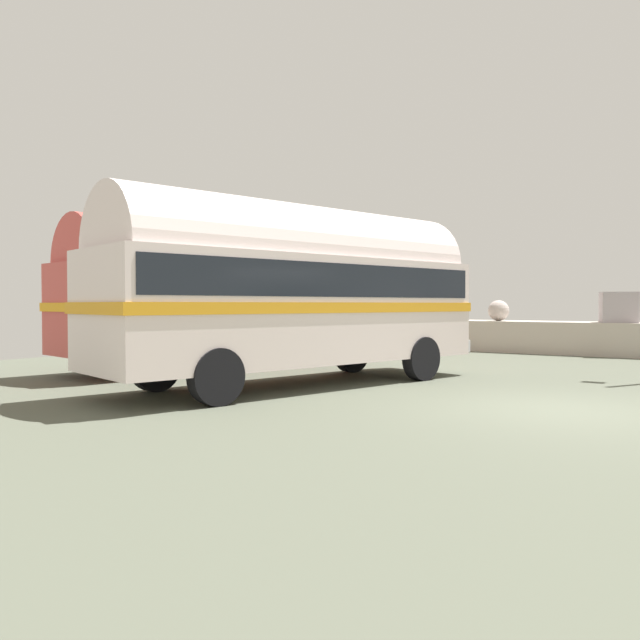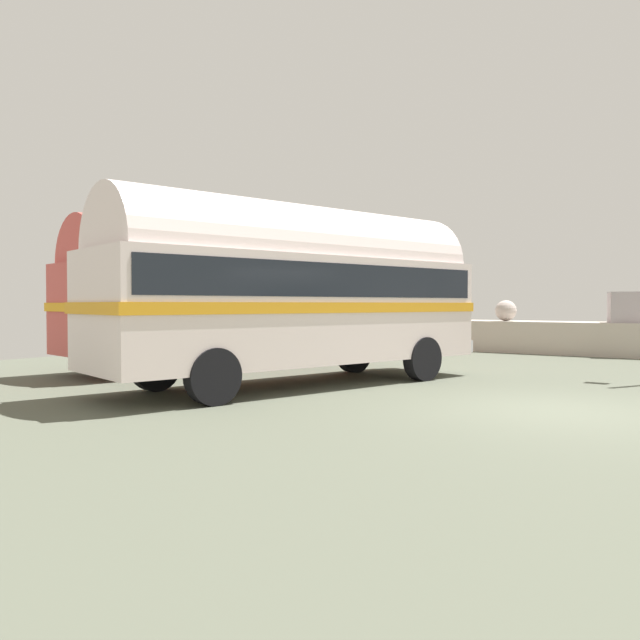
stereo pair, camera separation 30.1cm
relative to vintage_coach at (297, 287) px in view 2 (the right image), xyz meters
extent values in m
cube|color=#505445|center=(5.21, -0.02, -2.04)|extent=(32.00, 26.00, 0.02)
cube|color=#ABA19F|center=(-8.03, 11.38, -0.58)|extent=(0.94, 0.96, 0.74)
sphere|color=#BFA3A1|center=(-4.73, 11.50, -0.58)|extent=(0.75, 0.75, 0.75)
cube|color=beige|center=(-2.51, 11.73, -0.56)|extent=(0.92, 0.98, 0.77)
sphere|color=#BAABA3|center=(0.42, 11.54, -0.58)|extent=(0.73, 0.73, 0.73)
cube|color=#B3A7AC|center=(4.29, 11.59, -0.46)|extent=(1.29, 1.25, 0.98)
cylinder|color=black|center=(-0.39, 2.80, -1.55)|extent=(0.52, 1.00, 0.96)
cylinder|color=black|center=(1.74, 2.22, -1.55)|extent=(0.52, 1.00, 0.96)
cylinder|color=black|center=(-1.74, -2.23, -1.55)|extent=(0.52, 1.00, 0.96)
cylinder|color=black|center=(0.39, -2.81, -1.55)|extent=(0.52, 1.00, 0.96)
cube|color=silver|center=(0.00, 0.00, -0.48)|extent=(4.50, 8.74, 2.10)
cylinder|color=silver|center=(0.00, 0.00, 0.57)|extent=(4.22, 8.36, 2.20)
cube|color=orange|center=(0.00, 0.00, -0.42)|extent=(4.57, 8.83, 0.20)
cube|color=black|center=(0.00, 0.00, 0.10)|extent=(4.45, 8.42, 0.64)
cube|color=silver|center=(1.11, 4.12, -1.35)|extent=(2.24, 0.75, 0.28)
cylinder|color=black|center=(-4.47, 4.70, -1.55)|extent=(0.46, 1.00, 0.96)
cylinder|color=black|center=(-2.30, 4.27, -1.55)|extent=(0.46, 1.00, 0.96)
cylinder|color=black|center=(-5.48, -0.41, -1.55)|extent=(0.46, 1.00, 0.96)
cylinder|color=black|center=(-3.31, -0.84, -1.55)|extent=(0.46, 1.00, 0.96)
cube|color=#C8463F|center=(-3.89, 1.93, -0.48)|extent=(3.99, 8.71, 2.10)
cylinder|color=#C8463F|center=(-3.89, 1.93, 0.57)|extent=(3.73, 8.34, 2.20)
cube|color=orange|center=(-3.89, 1.93, -0.42)|extent=(4.05, 8.80, 0.20)
cube|color=black|center=(-3.89, 1.93, 0.10)|extent=(3.96, 8.38, 0.64)
cube|color=silver|center=(-3.06, 6.12, -1.35)|extent=(2.27, 0.60, 0.28)
camera|label=1|loc=(7.52, -10.35, -0.36)|focal=35.12mm
camera|label=2|loc=(7.77, -10.18, -0.36)|focal=35.12mm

